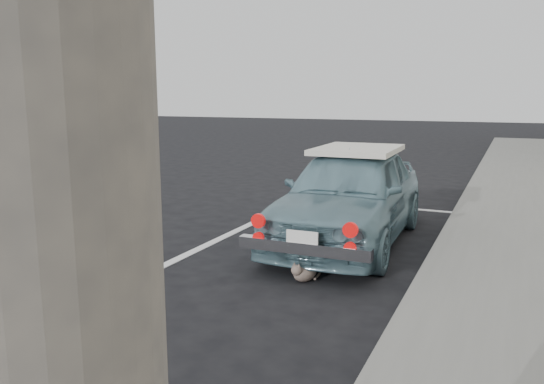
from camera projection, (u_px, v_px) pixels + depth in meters
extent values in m
plane|color=black|center=(74.00, 379.00, 3.57)|extent=(80.00, 80.00, 0.00)
cube|color=silver|center=(377.00, 206.00, 9.18)|extent=(3.00, 0.12, 0.01)
cube|color=silver|center=(200.00, 248.00, 6.62)|extent=(0.12, 7.00, 0.01)
imported|color=#688E9B|center=(350.00, 195.00, 6.87)|extent=(1.57, 3.68, 1.24)
cube|color=beige|center=(358.00, 150.00, 7.11)|extent=(1.06, 1.41, 0.07)
cube|color=silver|center=(304.00, 248.00, 5.31)|extent=(1.39, 0.16, 0.12)
cube|color=white|center=(302.00, 239.00, 5.25)|extent=(0.33, 0.03, 0.17)
cylinder|color=red|center=(258.00, 221.00, 5.43)|extent=(0.15, 0.04, 0.15)
cylinder|color=red|center=(350.00, 230.00, 5.06)|extent=(0.15, 0.04, 0.15)
cylinder|color=red|center=(258.00, 238.00, 5.46)|extent=(0.12, 0.04, 0.12)
cylinder|color=red|center=(350.00, 248.00, 5.09)|extent=(0.12, 0.04, 0.12)
ellipsoid|color=#64564C|center=(305.00, 272.00, 5.45)|extent=(0.27, 0.34, 0.18)
sphere|color=#64564C|center=(297.00, 269.00, 5.34)|extent=(0.11, 0.11, 0.11)
cone|color=#64564C|center=(294.00, 263.00, 5.35)|extent=(0.04, 0.04, 0.04)
cone|color=#64564C|center=(299.00, 265.00, 5.31)|extent=(0.04, 0.04, 0.04)
cylinder|color=#64564C|center=(317.00, 275.00, 5.53)|extent=(0.04, 0.19, 0.03)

